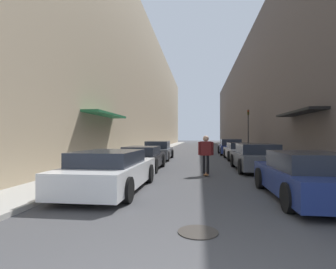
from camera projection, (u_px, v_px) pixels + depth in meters
The scene contains 15 objects.
ground at pixel (199, 151), 29.55m from camera, with size 151.10×151.10×0.00m, color #424244.
curb_strip_left at pixel (165, 148), 36.93m from camera, with size 1.80×68.68×0.12m.
curb_strip_right at pixel (233, 148), 35.82m from camera, with size 1.80×68.68×0.12m.
building_row_left at pixel (145, 96), 37.32m from camera, with size 4.90×68.68×14.96m.
building_row_right at pixel (255, 100), 35.52m from camera, with size 4.90×68.68×13.26m.
parked_car_left_0 at pixel (111, 171), 8.02m from camera, with size 2.03×4.72×1.23m.
parked_car_left_1 at pixel (143, 158), 13.02m from camera, with size 1.85×4.12×1.16m.
parked_car_left_2 at pixel (158, 151), 18.79m from camera, with size 1.87×4.65×1.32m.
parked_car_right_0 at pixel (307, 176), 6.87m from camera, with size 1.94×4.34×1.25m.
parked_car_right_1 at pixel (256, 157), 12.68m from camera, with size 2.03×4.45×1.30m.
parked_car_right_2 at pixel (240, 151), 18.46m from camera, with size 1.95×4.38×1.22m.
parked_car_right_3 at pixel (230, 147), 23.94m from camera, with size 2.04×4.46×1.41m.
skateboarder at pixel (206, 151), 11.12m from camera, with size 0.65×0.78×1.69m.
manhole_cover at pixel (198, 232), 4.51m from camera, with size 0.70×0.70×0.02m.
traffic_light at pixel (248, 127), 23.70m from camera, with size 0.16×0.22×3.94m.
Camera 1 is at (0.02, -2.29, 1.66)m, focal length 28.00 mm.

